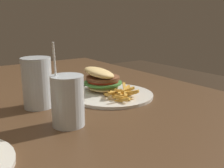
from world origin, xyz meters
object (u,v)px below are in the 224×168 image
Objects in this scene: meal_plate_near at (106,86)px; beer_glass at (37,85)px; spoon at (91,84)px; juice_glass at (67,103)px.

meal_plate_near is 0.25m from beer_glass.
spoon is (0.15, -0.02, -0.03)m from meal_plate_near.
juice_glass is at bearing 125.85° from meal_plate_near.
juice_glass is 1.36× the size of spoon.
beer_glass reaches higher than spoon.
juice_glass is 0.42m from spoon.
meal_plate_near is at bearing 88.62° from spoon.
spoon is at bearing -39.21° from juice_glass.
beer_glass is 0.98× the size of spoon.
juice_glass is (-0.17, 0.24, 0.03)m from meal_plate_near.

